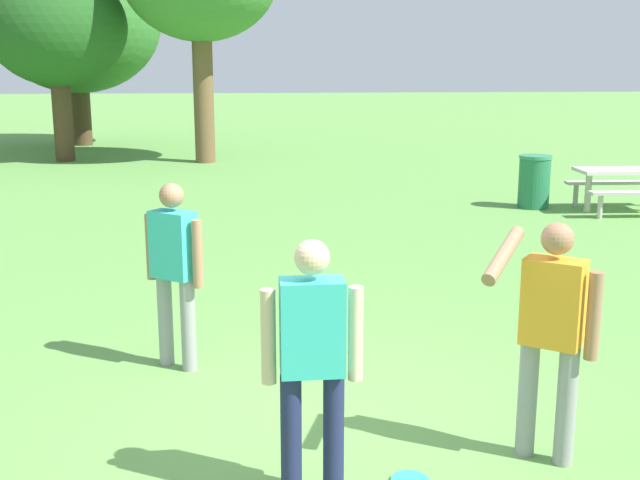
{
  "coord_description": "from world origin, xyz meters",
  "views": [
    {
      "loc": [
        -0.45,
        -5.5,
        2.66
      ],
      "look_at": [
        0.2,
        1.78,
        1.0
      ],
      "focal_mm": 44.93,
      "sensor_mm": 36.0,
      "label": 1
    }
  ],
  "objects_px": {
    "trash_can_beside_table": "(534,181)",
    "tree_far_right": "(56,28)",
    "person_bystander": "(312,354)",
    "person_thrower": "(174,264)",
    "picnic_table_near": "(626,181)",
    "tree_broad_center": "(76,21)",
    "person_catcher": "(551,325)"
  },
  "relations": [
    {
      "from": "trash_can_beside_table",
      "to": "tree_broad_center",
      "type": "distance_m",
      "value": 16.13
    },
    {
      "from": "person_bystander",
      "to": "picnic_table_near",
      "type": "xyz_separation_m",
      "value": [
        6.27,
        8.98,
        -0.38
      ]
    },
    {
      "from": "person_catcher",
      "to": "tree_broad_center",
      "type": "height_order",
      "value": "tree_broad_center"
    },
    {
      "from": "person_catcher",
      "to": "person_bystander",
      "type": "distance_m",
      "value": 1.63
    },
    {
      "from": "tree_far_right",
      "to": "person_bystander",
      "type": "bearing_deg",
      "value": -73.24
    },
    {
      "from": "person_bystander",
      "to": "picnic_table_near",
      "type": "height_order",
      "value": "person_bystander"
    },
    {
      "from": "tree_broad_center",
      "to": "trash_can_beside_table",
      "type": "bearing_deg",
      "value": -48.97
    },
    {
      "from": "person_thrower",
      "to": "person_bystander",
      "type": "xyz_separation_m",
      "value": [
        1.01,
        -2.25,
        0.0
      ]
    },
    {
      "from": "picnic_table_near",
      "to": "trash_can_beside_table",
      "type": "xyz_separation_m",
      "value": [
        -1.46,
        0.56,
        -0.08
      ]
    },
    {
      "from": "person_catcher",
      "to": "person_bystander",
      "type": "bearing_deg",
      "value": -167.94
    },
    {
      "from": "trash_can_beside_table",
      "to": "tree_far_right",
      "type": "distance_m",
      "value": 13.06
    },
    {
      "from": "person_thrower",
      "to": "tree_broad_center",
      "type": "bearing_deg",
      "value": 103.31
    },
    {
      "from": "person_thrower",
      "to": "trash_can_beside_table",
      "type": "xyz_separation_m",
      "value": [
        5.82,
        7.28,
        -0.46
      ]
    },
    {
      "from": "picnic_table_near",
      "to": "tree_broad_center",
      "type": "bearing_deg",
      "value": 133.48
    },
    {
      "from": "person_thrower",
      "to": "picnic_table_near",
      "type": "xyz_separation_m",
      "value": [
        7.28,
        6.72,
        -0.38
      ]
    },
    {
      "from": "person_thrower",
      "to": "tree_broad_center",
      "type": "relative_size",
      "value": 0.27
    },
    {
      "from": "trash_can_beside_table",
      "to": "tree_far_right",
      "type": "relative_size",
      "value": 0.19
    },
    {
      "from": "trash_can_beside_table",
      "to": "tree_broad_center",
      "type": "relative_size",
      "value": 0.16
    },
    {
      "from": "person_bystander",
      "to": "tree_broad_center",
      "type": "relative_size",
      "value": 0.27
    },
    {
      "from": "tree_broad_center",
      "to": "person_catcher",
      "type": "bearing_deg",
      "value": -71.3
    },
    {
      "from": "person_bystander",
      "to": "tree_far_right",
      "type": "xyz_separation_m",
      "value": [
        -5.22,
        17.35,
        2.5
      ]
    },
    {
      "from": "picnic_table_near",
      "to": "trash_can_beside_table",
      "type": "relative_size",
      "value": 1.83
    },
    {
      "from": "person_bystander",
      "to": "trash_can_beside_table",
      "type": "height_order",
      "value": "person_bystander"
    },
    {
      "from": "person_catcher",
      "to": "tree_far_right",
      "type": "relative_size",
      "value": 0.33
    },
    {
      "from": "tree_broad_center",
      "to": "tree_far_right",
      "type": "distance_m",
      "value": 4.12
    },
    {
      "from": "picnic_table_near",
      "to": "tree_broad_center",
      "type": "distance_m",
      "value": 17.48
    },
    {
      "from": "tree_far_right",
      "to": "person_catcher",
      "type": "bearing_deg",
      "value": -68.16
    },
    {
      "from": "tree_broad_center",
      "to": "person_thrower",
      "type": "bearing_deg",
      "value": -76.69
    },
    {
      "from": "picnic_table_near",
      "to": "trash_can_beside_table",
      "type": "bearing_deg",
      "value": 159.04
    },
    {
      "from": "person_thrower",
      "to": "person_catcher",
      "type": "distance_m",
      "value": 3.23
    },
    {
      "from": "tree_broad_center",
      "to": "tree_far_right",
      "type": "relative_size",
      "value": 1.2
    },
    {
      "from": "person_bystander",
      "to": "tree_far_right",
      "type": "bearing_deg",
      "value": 106.76
    }
  ]
}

